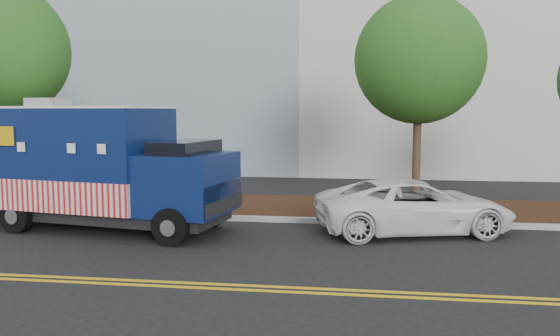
# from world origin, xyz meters

# --- Properties ---
(ground) EXTENTS (120.00, 120.00, 0.00)m
(ground) POSITION_xyz_m (0.00, 0.00, 0.00)
(ground) COLOR black
(ground) RESTS_ON ground
(curb) EXTENTS (120.00, 0.18, 0.15)m
(curb) POSITION_xyz_m (0.00, 1.40, 0.07)
(curb) COLOR #9E9E99
(curb) RESTS_ON ground
(mulch_strip) EXTENTS (120.00, 4.00, 0.15)m
(mulch_strip) POSITION_xyz_m (0.00, 3.50, 0.07)
(mulch_strip) COLOR black
(mulch_strip) RESTS_ON ground
(centerline_near) EXTENTS (120.00, 0.10, 0.01)m
(centerline_near) POSITION_xyz_m (0.00, -4.45, 0.01)
(centerline_near) COLOR gold
(centerline_near) RESTS_ON ground
(centerline_far) EXTENTS (120.00, 0.10, 0.01)m
(centerline_far) POSITION_xyz_m (0.00, -4.70, 0.01)
(centerline_far) COLOR gold
(centerline_far) RESTS_ON ground
(tree_c) EXTENTS (4.03, 4.03, 6.83)m
(tree_c) POSITION_xyz_m (6.64, 3.66, 4.81)
(tree_c) COLOR #38281C
(tree_c) RESTS_ON ground
(sign_post) EXTENTS (0.06, 0.06, 2.40)m
(sign_post) POSITION_xyz_m (-3.88, 1.87, 1.20)
(sign_post) COLOR #473828
(sign_post) RESTS_ON ground
(food_truck) EXTENTS (7.09, 3.60, 3.57)m
(food_truck) POSITION_xyz_m (-2.20, -0.15, 1.62)
(food_truck) COLOR black
(food_truck) RESTS_ON ground
(white_car) EXTENTS (5.59, 3.63, 1.43)m
(white_car) POSITION_xyz_m (6.27, 0.50, 0.72)
(white_car) COLOR white
(white_car) RESTS_ON ground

